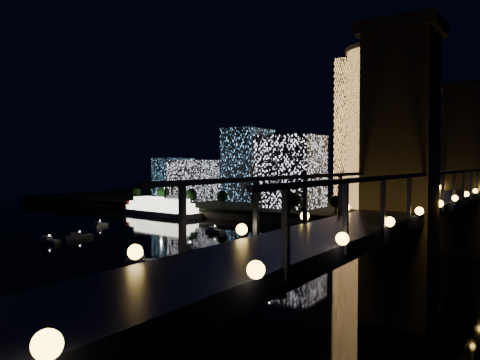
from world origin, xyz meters
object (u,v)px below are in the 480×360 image
object	(u,v)px
tower_cylindrical	(380,128)
riverboat	(158,207)
truss_bridge	(429,213)
tower_rectangular	(364,132)

from	to	relation	value
tower_cylindrical	riverboat	world-z (taller)	tower_cylindrical
tower_cylindrical	riverboat	size ratio (longest dim) A/B	1.47
truss_bridge	riverboat	distance (m)	165.05
tower_rectangular	truss_bridge	distance (m)	155.28
truss_bridge	riverboat	world-z (taller)	truss_bridge
tower_rectangular	riverboat	xyz separation A→B (m)	(-85.58, -66.94, -39.23)
tower_rectangular	truss_bridge	world-z (taller)	tower_rectangular
riverboat	tower_cylindrical	bearing A→B (deg)	27.28
tower_cylindrical	riverboat	bearing A→B (deg)	-152.72
tower_rectangular	riverboat	distance (m)	115.51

